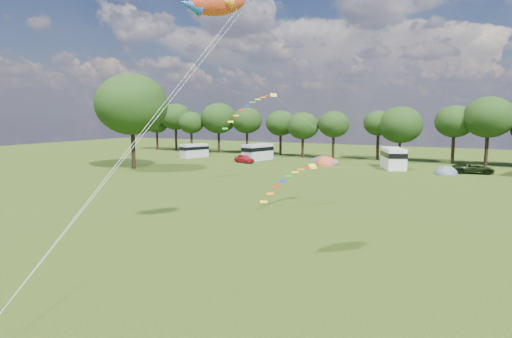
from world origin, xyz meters
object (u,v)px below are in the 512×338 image
at_px(big_tree, 132,104).
at_px(campervan_b, 258,152).
at_px(tent_orange, 326,165).
at_px(fish_kite, 213,1).
at_px(car_d, 473,168).
at_px(car_a, 244,159).
at_px(tent_greyblue, 446,174).
at_px(campervan_c, 393,158).
at_px(campervan_a, 194,150).
at_px(car_b, 325,161).

relative_size(big_tree, campervan_b, 2.23).
distance_m(tent_orange, fish_kite, 45.79).
height_order(car_d, fish_kite, fish_kite).
xyz_separation_m(car_a, fish_kite, (20.50, -39.92, 12.70)).
bearing_deg(tent_greyblue, car_d, 40.03).
xyz_separation_m(campervan_c, fish_kite, (-1.78, -43.25, 11.79)).
bearing_deg(campervan_a, tent_orange, -69.68).
relative_size(campervan_a, fish_kite, 1.42).
bearing_deg(fish_kite, campervan_c, 29.62).
xyz_separation_m(campervan_b, tent_orange, (12.26, -1.04, -1.44)).
xyz_separation_m(big_tree, car_a, (10.28, 13.70, -8.36)).
relative_size(big_tree, tent_orange, 3.62).
relative_size(big_tree, car_d, 2.61).
xyz_separation_m(car_b, campervan_a, (-24.12, -0.20, 0.65)).
relative_size(car_a, campervan_c, 0.61).
distance_m(car_a, tent_orange, 12.88).
bearing_deg(campervan_b, car_b, -80.68).
height_order(campervan_a, tent_greyblue, campervan_a).
relative_size(car_a, tent_greyblue, 1.20).
bearing_deg(campervan_c, tent_orange, 68.63).
bearing_deg(fish_kite, campervan_a, 68.98).
relative_size(car_a, tent_orange, 1.07).
xyz_separation_m(campervan_b, campervan_c, (22.06, -0.86, 0.10)).
bearing_deg(car_d, tent_greyblue, 118.10).
xyz_separation_m(car_b, tent_greyblue, (17.15, -2.94, -0.63)).
xyz_separation_m(car_a, car_d, (32.48, 2.89, 0.04)).
relative_size(campervan_c, fish_kite, 1.71).
distance_m(campervan_b, campervan_c, 22.08).
height_order(big_tree, tent_orange, big_tree).
bearing_deg(car_a, car_d, -60.61).
relative_size(car_d, tent_greyblue, 1.55).
bearing_deg(tent_greyblue, tent_orange, 170.45).
bearing_deg(tent_orange, car_b, 158.41).
bearing_deg(tent_orange, campervan_c, 1.06).
distance_m(tent_orange, tent_greyblue, 17.15).
bearing_deg(tent_greyblue, campervan_b, 172.41).
bearing_deg(car_a, fish_kite, -128.51).
height_order(car_d, tent_greyblue, car_d).
xyz_separation_m(big_tree, campervan_a, (-1.60, 16.74, -7.72)).
bearing_deg(fish_kite, car_b, 42.82).
relative_size(big_tree, car_a, 3.39).
xyz_separation_m(car_a, car_b, (12.24, 3.24, 0.00)).
distance_m(car_d, tent_greyblue, 4.08).
bearing_deg(car_d, campervan_b, 75.76).
distance_m(campervan_c, tent_greyblue, 7.88).
bearing_deg(campervan_c, big_tree, 95.18).
bearing_deg(campervan_a, big_tree, -154.48).
height_order(car_a, tent_orange, tent_orange).
relative_size(car_a, campervan_a, 0.73).
bearing_deg(car_a, big_tree, 167.44).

